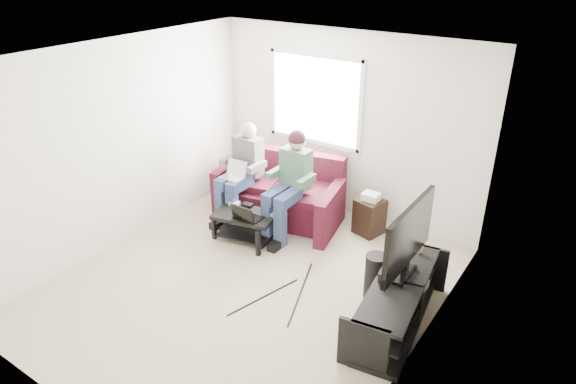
{
  "coord_description": "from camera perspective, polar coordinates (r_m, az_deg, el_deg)",
  "views": [
    {
      "loc": [
        3.15,
        -3.79,
        3.58
      ],
      "look_at": [
        0.15,
        0.6,
        0.99
      ],
      "focal_mm": 32.0,
      "sensor_mm": 36.0,
      "label": 1
    }
  ],
  "objects": [
    {
      "name": "controller_b",
      "position": [
        6.9,
        -4.52,
        -1.44
      ],
      "size": [
        0.15,
        0.1,
        0.04
      ],
      "primitive_type": "cube",
      "rotation": [
        0.0,
        0.0,
        0.1
      ],
      "color": "black",
      "rests_on": "coffee_table"
    },
    {
      "name": "keyboard_floor",
      "position": [
        5.82,
        9.18,
        -12.27
      ],
      "size": [
        0.14,
        0.41,
        0.02
      ],
      "primitive_type": "cube",
      "rotation": [
        0.0,
        0.0,
        0.02
      ],
      "color": "black",
      "rests_on": "floor"
    },
    {
      "name": "wall_back",
      "position": [
        7.19,
        6.46,
        7.28
      ],
      "size": [
        4.5,
        0.0,
        4.5
      ],
      "primitive_type": "plane",
      "rotation": [
        1.57,
        0.0,
        0.0
      ],
      "color": "silver",
      "rests_on": "floor"
    },
    {
      "name": "console_grey",
      "position": [
        5.68,
        13.36,
        -9.87
      ],
      "size": [
        0.34,
        0.26,
        0.08
      ],
      "primitive_type": "cube",
      "color": "gray",
      "rests_on": "tv_stand"
    },
    {
      "name": "console_black",
      "position": [
        5.42,
        11.93,
        -11.77
      ],
      "size": [
        0.38,
        0.3,
        0.07
      ],
      "primitive_type": "cube",
      "color": "black",
      "rests_on": "tv_stand"
    },
    {
      "name": "person_right",
      "position": [
        6.71,
        0.22,
        1.65
      ],
      "size": [
        0.4,
        0.71,
        1.42
      ],
      "color": "navy",
      "rests_on": "sofa"
    },
    {
      "name": "window",
      "position": [
        7.32,
        3.02,
        10.21
      ],
      "size": [
        1.48,
        0.04,
        1.28
      ],
      "color": "white",
      "rests_on": "wall_back"
    },
    {
      "name": "console_white",
      "position": [
        5.16,
        10.34,
        -13.86
      ],
      "size": [
        0.3,
        0.22,
        0.06
      ],
      "primitive_type": "cube",
      "color": "silver",
      "rests_on": "tv_stand"
    },
    {
      "name": "end_table",
      "position": [
        7.02,
        9.04,
        -2.56
      ],
      "size": [
        0.33,
        0.33,
        0.6
      ],
      "color": "black",
      "rests_on": "floor"
    },
    {
      "name": "wall_front",
      "position": [
        4.18,
        -24.84,
        -9.86
      ],
      "size": [
        4.5,
        0.0,
        4.5
      ],
      "primitive_type": "plane",
      "rotation": [
        -1.57,
        0.0,
        0.0
      ],
      "color": "silver",
      "rests_on": "floor"
    },
    {
      "name": "controller_a",
      "position": [
        6.96,
        -5.99,
        -1.24
      ],
      "size": [
        0.16,
        0.13,
        0.04
      ],
      "primitive_type": "cube",
      "rotation": [
        0.0,
        0.0,
        0.31
      ],
      "color": "silver",
      "rests_on": "coffee_table"
    },
    {
      "name": "ceiling",
      "position": [
        5.03,
        -5.48,
        14.58
      ],
      "size": [
        4.5,
        4.5,
        0.0
      ],
      "primitive_type": "plane",
      "rotation": [
        3.14,
        0.0,
        0.0
      ],
      "color": "white",
      "rests_on": "wall_back"
    },
    {
      "name": "soundbar",
      "position": [
        5.41,
        11.66,
        -8.3
      ],
      "size": [
        0.12,
        0.5,
        0.1
      ],
      "primitive_type": "cube",
      "color": "black",
      "rests_on": "tv_stand"
    },
    {
      "name": "coffee_table",
      "position": [
        6.78,
        -4.76,
        -3.19
      ],
      "size": [
        0.88,
        0.64,
        0.4
      ],
      "color": "black",
      "rests_on": "floor"
    },
    {
      "name": "person_left",
      "position": [
        7.16,
        -5.19,
        2.63
      ],
      "size": [
        0.4,
        0.71,
        1.37
      ],
      "color": "navy",
      "rests_on": "sofa"
    },
    {
      "name": "tv",
      "position": [
        5.16,
        13.25,
        -4.91
      ],
      "size": [
        0.12,
        1.1,
        0.81
      ],
      "color": "black",
      "rests_on": "tv_stand"
    },
    {
      "name": "subwoofer",
      "position": [
        5.8,
        9.67,
        -9.27
      ],
      "size": [
        0.24,
        0.24,
        0.54
      ],
      "primitive_type": "cylinder",
      "color": "black",
      "rests_on": "floor"
    },
    {
      "name": "laptop_silver",
      "position": [
        7.04,
        -6.13,
        2.02
      ],
      "size": [
        0.37,
        0.31,
        0.24
      ],
      "primitive_type": null,
      "rotation": [
        0.0,
        0.0,
        0.31
      ],
      "color": "silver",
      "rests_on": "person_left"
    },
    {
      "name": "wall_left",
      "position": [
        6.79,
        -18.24,
        4.98
      ],
      "size": [
        0.0,
        4.5,
        4.5
      ],
      "primitive_type": "plane",
      "rotation": [
        1.57,
        0.0,
        1.57
      ],
      "color": "silver",
      "rests_on": "floor"
    },
    {
      "name": "controller_c",
      "position": [
        6.66,
        -1.98,
        -2.43
      ],
      "size": [
        0.15,
        0.11,
        0.04
      ],
      "primitive_type": "cube",
      "rotation": [
        0.0,
        0.0,
        0.14
      ],
      "color": "gray",
      "rests_on": "coffee_table"
    },
    {
      "name": "sofa",
      "position": [
        7.37,
        -0.95,
        -0.24
      ],
      "size": [
        2.09,
        1.22,
        0.9
      ],
      "color": "#4E1322",
      "rests_on": "floor"
    },
    {
      "name": "wall_right",
      "position": [
        4.57,
        15.11,
        -4.97
      ],
      "size": [
        0.0,
        4.5,
        4.5
      ],
      "primitive_type": "plane",
      "rotation": [
        1.57,
        0.0,
        -1.57
      ],
      "color": "silver",
      "rests_on": "floor"
    },
    {
      "name": "tv_stand",
      "position": [
        5.5,
        12.07,
        -12.15
      ],
      "size": [
        0.7,
        1.67,
        0.54
      ],
      "color": "black",
      "rests_on": "floor"
    },
    {
      "name": "floor",
      "position": [
        6.09,
        -4.44,
        -10.13
      ],
      "size": [
        4.5,
        4.5,
        0.0
      ],
      "primitive_type": "plane",
      "color": "tan",
      "rests_on": "ground"
    },
    {
      "name": "drink_cup",
      "position": [
        5.81,
        14.41,
        -5.9
      ],
      "size": [
        0.08,
        0.08,
        0.12
      ],
      "primitive_type": "cylinder",
      "color": "#A36C46",
      "rests_on": "tv_stand"
    },
    {
      "name": "laptop_black",
      "position": [
        6.55,
        -4.45,
        -2.03
      ],
      "size": [
        0.39,
        0.31,
        0.24
      ],
      "primitive_type": null,
      "rotation": [
        0.0,
        0.0,
        0.23
      ],
      "color": "black",
      "rests_on": "coffee_table"
    }
  ]
}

